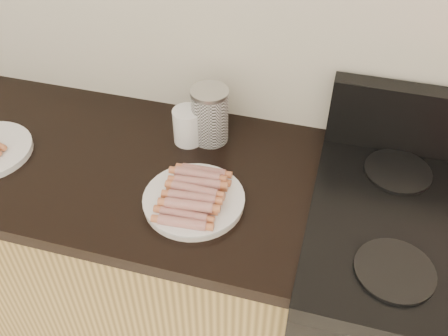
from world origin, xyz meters
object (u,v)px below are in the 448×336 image
(stove, at_px, (419,330))
(main_plate, at_px, (194,201))
(mug, at_px, (188,126))
(canister, at_px, (210,115))

(stove, xyz_separation_m, main_plate, (-0.67, -0.08, 0.45))
(stove, bearing_deg, mug, 168.07)
(main_plate, distance_m, canister, 0.28)
(main_plate, bearing_deg, canister, 97.83)
(main_plate, relative_size, mug, 2.41)
(stove, height_order, mug, mug)
(stove, relative_size, mug, 8.53)
(stove, xyz_separation_m, mug, (-0.77, 0.16, 0.50))
(mug, bearing_deg, main_plate, -68.28)
(main_plate, xyz_separation_m, mug, (-0.10, 0.24, 0.04))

